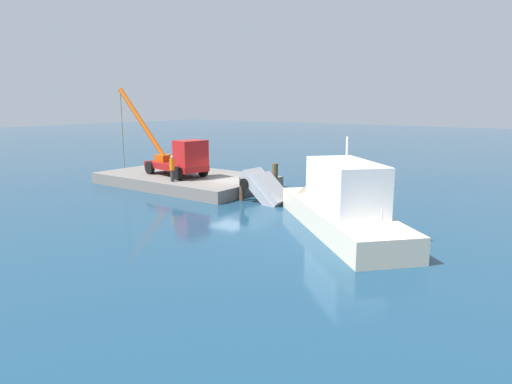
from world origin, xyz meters
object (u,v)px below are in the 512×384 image
at_px(dock_worker, 172,168).
at_px(salvaged_car, 270,194).
at_px(moored_yacht, 330,209).
at_px(crane_truck, 179,158).

height_order(dock_worker, salvaged_car, dock_worker).
height_order(salvaged_car, moored_yacht, moored_yacht).
relative_size(dock_worker, moored_yacht, 0.16).
relative_size(dock_worker, salvaged_car, 0.50).
bearing_deg(crane_truck, dock_worker, -56.47).
bearing_deg(salvaged_car, crane_truck, 176.58).
height_order(crane_truck, moored_yacht, crane_truck).
xyz_separation_m(salvaged_car, moored_yacht, (5.22, -2.00, 0.16)).
bearing_deg(moored_yacht, crane_truck, 169.72).
xyz_separation_m(dock_worker, salvaged_car, (7.37, 1.41, -1.20)).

